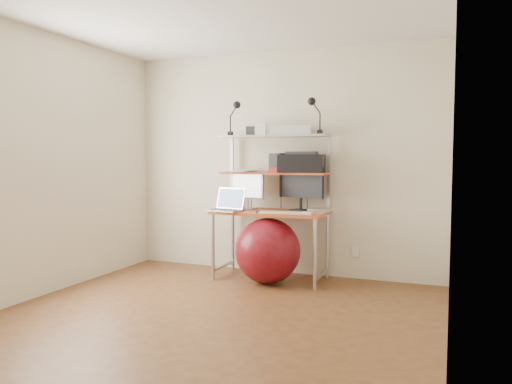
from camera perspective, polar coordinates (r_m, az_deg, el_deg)
room at (r=3.99m, az=-5.35°, el=3.06°), size 3.60×3.60×3.60m
computer_desk at (r=5.38m, az=1.91°, el=0.18°), size 1.20×0.60×1.57m
wall_outlet at (r=5.52m, az=11.29°, el=-6.66°), size 0.08×0.01×0.12m
monitor_silver at (r=5.53m, az=-0.98°, el=0.48°), size 0.40×0.16×0.44m
monitor_black at (r=5.36m, az=5.15°, el=0.84°), size 0.54×0.24×0.56m
laptop at (r=5.36m, az=-3.19°, el=-1.59°), size 0.40×0.35×0.31m
keyboard at (r=5.13m, az=2.94°, el=-2.36°), size 0.48×0.21×0.01m
mouse at (r=5.04m, az=5.84°, el=-2.41°), size 0.09×0.06×0.03m
mac_mini at (r=5.27m, az=7.28°, el=-2.09°), size 0.22×0.22×0.04m
phone at (r=5.23m, az=0.32°, el=-2.25°), size 0.10×0.13×0.01m
printer at (r=5.33m, az=5.24°, el=3.36°), size 0.51×0.38×0.22m
nas_cube at (r=5.43m, az=2.50°, el=3.37°), size 0.18×0.18×0.21m
red_box at (r=5.31m, az=2.79°, el=2.53°), size 0.21×0.15×0.06m
scanner at (r=5.40m, az=3.98°, el=7.08°), size 0.48×0.38×0.11m
box_white at (r=5.46m, az=0.57°, el=7.19°), size 0.13×0.11×0.13m
box_grey at (r=5.57m, az=-0.59°, el=6.97°), size 0.13×0.13×0.10m
clip_lamp_left at (r=5.50m, az=-2.35°, el=9.29°), size 0.15×0.08×0.37m
clip_lamp_right at (r=5.26m, az=6.58°, el=9.60°), size 0.15×0.08×0.38m
exercise_ball at (r=5.23m, az=1.35°, el=-6.72°), size 0.68×0.68×0.68m
paper_stack at (r=5.57m, az=-1.40°, el=2.45°), size 0.42×0.41×0.02m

